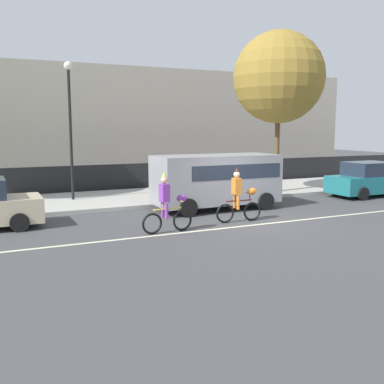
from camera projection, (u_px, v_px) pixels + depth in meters
name	position (u px, v px, depth m)	size (l,w,h in m)	color
ground_plane	(250.00, 222.00, 15.64)	(80.00, 80.00, 0.00)	#424244
road_centre_line	(258.00, 225.00, 15.19)	(36.00, 0.14, 0.01)	beige
sidewalk_curb	(176.00, 195.00, 21.45)	(60.00, 5.00, 0.15)	#ADAAA3
fence_line	(155.00, 176.00, 23.96)	(40.00, 0.08, 1.40)	black
building_backdrop	(147.00, 124.00, 32.36)	(28.00, 8.00, 7.00)	#B2A899
parade_cyclist_purple	(168.00, 206.00, 13.96)	(1.72, 0.50, 1.92)	black
parade_cyclist_orange	(239.00, 198.00, 15.54)	(1.72, 0.50, 1.92)	black
parked_van_grey	(218.00, 178.00, 17.95)	(5.00, 2.22, 2.18)	#99999E
parked_car_teal	(369.00, 180.00, 21.45)	(4.10, 1.92, 1.64)	#1E727A
street_lamp_post	(70.00, 110.00, 19.06)	(0.36, 0.36, 5.86)	black
street_tree_near_lamp	(279.00, 78.00, 21.30)	(4.35, 4.35, 7.64)	brown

